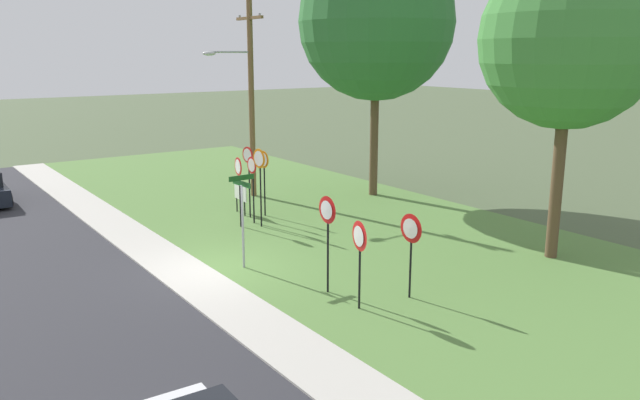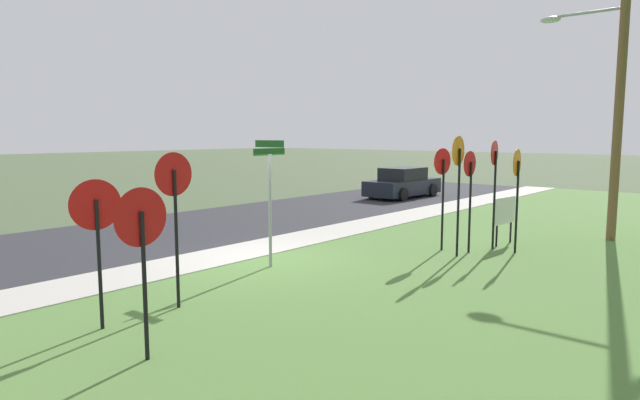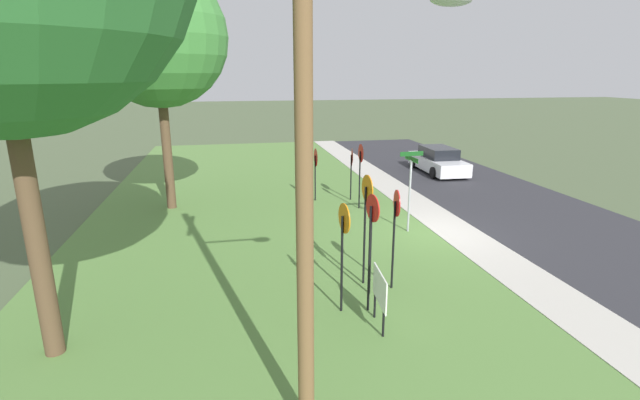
% 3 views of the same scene
% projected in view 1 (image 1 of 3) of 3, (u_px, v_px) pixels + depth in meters
% --- Properties ---
extents(ground_plane, '(160.00, 160.00, 0.00)m').
position_uv_depth(ground_plane, '(214.00, 271.00, 18.19)').
color(ground_plane, '#4C5B3D').
extents(road_asphalt, '(44.00, 6.40, 0.01)m').
position_uv_depth(road_asphalt, '(37.00, 309.00, 15.49)').
color(road_asphalt, '#2D2D33').
rests_on(road_asphalt, ground_plane).
extents(sidewalk_strip, '(44.00, 1.60, 0.06)m').
position_uv_depth(sidewalk_strip, '(188.00, 276.00, 17.73)').
color(sidewalk_strip, '#BCB7AD').
rests_on(sidewalk_strip, ground_plane).
extents(grass_median, '(44.00, 12.00, 0.04)m').
position_uv_depth(grass_median, '(373.00, 236.00, 21.55)').
color(grass_median, '#567F3D').
rests_on(grass_median, ground_plane).
extents(stop_sign_near_left, '(0.65, 0.13, 2.54)m').
position_uv_depth(stop_sign_near_left, '(239.00, 177.00, 22.27)').
color(stop_sign_near_left, black).
rests_on(stop_sign_near_left, grass_median).
extents(stop_sign_near_right, '(0.66, 0.12, 2.54)m').
position_uv_depth(stop_sign_near_right, '(264.00, 169.00, 23.82)').
color(stop_sign_near_right, black).
rests_on(stop_sign_near_right, grass_median).
extents(stop_sign_far_left, '(0.61, 0.12, 2.73)m').
position_uv_depth(stop_sign_far_left, '(248.00, 168.00, 23.52)').
color(stop_sign_far_left, black).
rests_on(stop_sign_far_left, grass_median).
extents(stop_sign_far_center, '(0.62, 0.09, 2.48)m').
position_uv_depth(stop_sign_far_center, '(252.00, 176.00, 22.78)').
color(stop_sign_far_center, black).
rests_on(stop_sign_far_center, grass_median).
extents(stop_sign_far_right, '(0.70, 0.11, 2.85)m').
position_uv_depth(stop_sign_far_right, '(260.00, 171.00, 22.24)').
color(stop_sign_far_right, black).
rests_on(stop_sign_far_right, grass_median).
extents(yield_sign_near_left, '(0.74, 0.18, 2.23)m').
position_uv_depth(yield_sign_near_left, '(359.00, 244.00, 15.03)').
color(yield_sign_near_left, black).
rests_on(yield_sign_near_left, grass_median).
extents(yield_sign_near_right, '(0.75, 0.10, 2.22)m').
position_uv_depth(yield_sign_near_right, '(410.00, 236.00, 15.73)').
color(yield_sign_near_right, black).
rests_on(yield_sign_near_right, grass_median).
extents(yield_sign_far_left, '(0.72, 0.10, 2.59)m').
position_uv_depth(yield_sign_far_left, '(327.00, 221.00, 16.04)').
color(yield_sign_far_left, black).
rests_on(yield_sign_far_left, grass_median).
extents(street_name_post, '(0.96, 0.82, 2.75)m').
position_uv_depth(street_name_post, '(242.00, 213.00, 18.02)').
color(street_name_post, '#9EA0A8').
rests_on(street_name_post, grass_median).
extents(utility_pole, '(2.10, 2.29, 8.58)m').
position_uv_depth(utility_pole, '(248.00, 89.00, 26.54)').
color(utility_pole, brown).
rests_on(utility_pole, grass_median).
extents(notice_board, '(1.10, 0.13, 1.25)m').
position_uv_depth(notice_board, '(240.00, 193.00, 24.36)').
color(notice_board, black).
rests_on(notice_board, grass_median).
extents(oak_tree_left, '(6.56, 6.56, 10.68)m').
position_uv_depth(oak_tree_left, '(376.00, 22.00, 26.20)').
color(oak_tree_left, brown).
rests_on(oak_tree_left, grass_median).
extents(oak_tree_right, '(5.15, 5.15, 9.09)m').
position_uv_depth(oak_tree_right, '(570.00, 40.00, 17.88)').
color(oak_tree_right, brown).
rests_on(oak_tree_right, grass_median).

